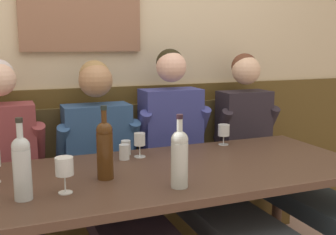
# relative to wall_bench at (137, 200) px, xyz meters

# --- Properties ---
(room_wall_back) EXTENTS (6.80, 0.12, 2.80)m
(room_wall_back) POSITION_rel_wall_bench_xyz_m (-0.00, 0.26, 1.12)
(room_wall_back) COLOR beige
(room_wall_back) RESTS_ON ground
(wood_wainscot_panel) EXTENTS (6.80, 0.03, 1.07)m
(wood_wainscot_panel) POSITION_rel_wall_bench_xyz_m (0.00, 0.21, 0.25)
(wood_wainscot_panel) COLOR brown
(wood_wainscot_panel) RESTS_ON ground
(wall_bench) EXTENTS (2.31, 0.42, 0.94)m
(wall_bench) POSITION_rel_wall_bench_xyz_m (0.00, 0.00, 0.00)
(wall_bench) COLOR brown
(wall_bench) RESTS_ON ground
(dining_table) EXTENTS (2.01, 0.90, 0.72)m
(dining_table) POSITION_rel_wall_bench_xyz_m (0.00, -0.73, 0.37)
(dining_table) COLOR #453024
(dining_table) RESTS_ON ground
(person_center_left_seat) EXTENTS (0.49, 1.35, 1.28)m
(person_center_left_seat) POSITION_rel_wall_bench_xyz_m (-0.85, -0.38, 0.34)
(person_center_left_seat) COLOR #312533
(person_center_left_seat) RESTS_ON ground
(person_center_right_seat) EXTENTS (0.54, 1.35, 1.27)m
(person_center_right_seat) POSITION_rel_wall_bench_xyz_m (-0.28, -0.39, 0.34)
(person_center_right_seat) COLOR #352A39
(person_center_right_seat) RESTS_ON ground
(person_right_seat) EXTENTS (0.52, 1.34, 1.34)m
(person_right_seat) POSITION_rel_wall_bench_xyz_m (0.25, -0.37, 0.36)
(person_right_seat) COLOR #253338
(person_right_seat) RESTS_ON ground
(person_left_seat) EXTENTS (0.49, 1.34, 1.30)m
(person_left_seat) POSITION_rel_wall_bench_xyz_m (0.85, -0.38, 0.35)
(person_left_seat) COLOR #252F3A
(person_left_seat) RESTS_ON ground
(wine_bottle_clear_water) EXTENTS (0.08, 0.08, 0.36)m
(wine_bottle_clear_water) POSITION_rel_wall_bench_xyz_m (-0.40, -0.76, 0.60)
(wine_bottle_clear_water) COLOR #43270F
(wine_bottle_clear_water) RESTS_ON dining_table
(wine_bottle_green_tall) EXTENTS (0.08, 0.08, 0.34)m
(wine_bottle_green_tall) POSITION_rel_wall_bench_xyz_m (-0.11, -1.00, 0.59)
(wine_bottle_green_tall) COLOR #B5BFBB
(wine_bottle_green_tall) RESTS_ON dining_table
(wine_bottle_amber_mid) EXTENTS (0.08, 0.08, 0.35)m
(wine_bottle_amber_mid) POSITION_rel_wall_bench_xyz_m (-0.78, -0.90, 0.59)
(wine_bottle_amber_mid) COLOR #B4BFC4
(wine_bottle_amber_mid) RESTS_ON dining_table
(wine_glass_left_end) EXTENTS (0.07, 0.07, 0.13)m
(wine_glass_left_end) POSITION_rel_wall_bench_xyz_m (0.47, -0.37, 0.54)
(wine_glass_left_end) COLOR silver
(wine_glass_left_end) RESTS_ON dining_table
(wine_glass_by_bottle) EXTENTS (0.07, 0.07, 0.14)m
(wine_glass_by_bottle) POSITION_rel_wall_bench_xyz_m (-0.12, -0.45, 0.54)
(wine_glass_by_bottle) COLOR silver
(wine_glass_by_bottle) RESTS_ON dining_table
(wine_glass_center_front) EXTENTS (0.08, 0.08, 0.16)m
(wine_glass_center_front) POSITION_rel_wall_bench_xyz_m (-0.60, -0.89, 0.56)
(wine_glass_center_front) COLOR silver
(wine_glass_center_front) RESTS_ON dining_table
(water_tumbler_left) EXTENTS (0.06, 0.06, 0.08)m
(water_tumbler_left) POSITION_rel_wall_bench_xyz_m (0.14, -0.37, 0.48)
(water_tumbler_left) COLOR silver
(water_tumbler_left) RESTS_ON dining_table
(water_tumbler_right) EXTENTS (0.06, 0.06, 0.09)m
(water_tumbler_right) POSITION_rel_wall_bench_xyz_m (-0.22, -0.47, 0.49)
(water_tumbler_right) COLOR silver
(water_tumbler_right) RESTS_ON dining_table
(water_tumbler_center) EXTENTS (0.06, 0.06, 0.09)m
(water_tumbler_center) POSITION_rel_wall_bench_xyz_m (-0.18, -0.37, 0.49)
(water_tumbler_center) COLOR silver
(water_tumbler_center) RESTS_ON dining_table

